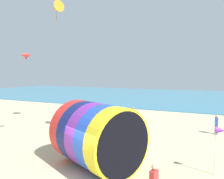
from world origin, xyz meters
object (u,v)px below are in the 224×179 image
Objects in this scene: giant_inflatable_tube at (97,136)px; kite_orange_delta at (56,8)px; bystander_near_water at (133,115)px; bystander_mid_beach at (216,124)px; kite_red_parafoil at (26,55)px; beach_flag at (220,132)px.

kite_orange_delta is (-8.08, 6.73, 9.65)m from giant_inflatable_tube.
bystander_mid_beach is at bearing -5.76° from bystander_near_water.
kite_red_parafoil is (0.63, -4.49, -4.84)m from kite_orange_delta.
bystander_near_water is at bearing 98.86° from giant_inflatable_tube.
beach_flag is (14.19, -5.01, -9.19)m from kite_orange_delta.
bystander_mid_beach is at bearing 90.26° from beach_flag.
bystander_near_water is 12.05m from beach_flag.
beach_flag is (13.56, -0.52, -4.35)m from kite_red_parafoil.
bystander_near_water is (-1.68, 10.80, -0.88)m from giant_inflatable_tube.
kite_red_parafoil reaches higher than bystander_near_water.
beach_flag reaches higher than bystander_mid_beach.
kite_red_parafoil is at bearing -81.96° from kite_orange_delta.
giant_inflatable_tube reaches higher than bystander_near_water.
giant_inflatable_tube is at bearing -16.74° from kite_red_parafoil.
bystander_mid_beach is 8.42m from beach_flag.
kite_orange_delta is 6.63m from kite_red_parafoil.
kite_orange_delta is 17.63m from beach_flag.
bystander_near_water is 0.69× the size of beach_flag.
bystander_mid_beach is at bearing 29.92° from kite_red_parafoil.
beach_flag is (7.80, -9.08, 1.34)m from bystander_near_water.
bystander_mid_beach is (7.76, -0.78, -0.04)m from bystander_near_water.
beach_flag is at bearing -89.74° from bystander_mid_beach.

